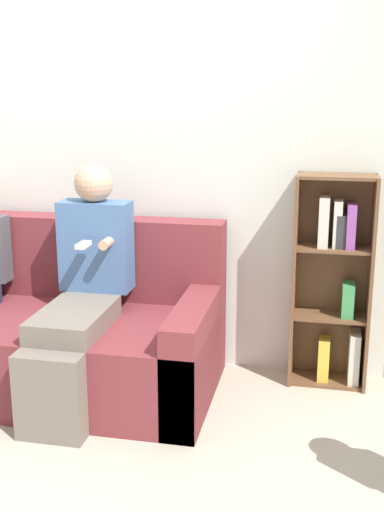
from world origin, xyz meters
The scene contains 5 objects.
ground_plane centered at (0.00, 0.00, 0.00)m, with size 14.00×14.00×0.00m, color #B2A893.
back_wall centered at (0.00, 1.06, 1.27)m, with size 10.00×0.06×2.55m.
couch centered at (-0.11, 0.57, 0.30)m, with size 1.71×0.93×0.91m.
adult_seated centered at (0.06, 0.46, 0.63)m, with size 0.39×0.86×1.24m.
bookshelf centered at (1.36, 0.93, 0.59)m, with size 0.43×0.24×1.19m.
Camera 1 is at (1.28, -2.57, 1.63)m, focal length 45.00 mm.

